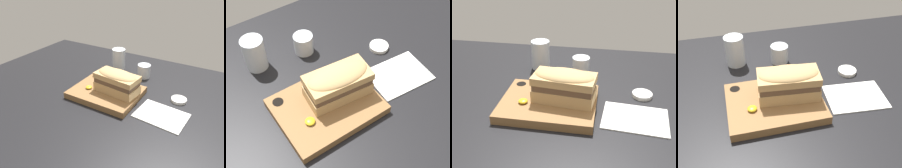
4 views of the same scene
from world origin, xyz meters
The scene contains 8 objects.
dining_table centered at (0.00, 0.00, 1.00)cm, with size 151.88×100.17×2.00cm.
serving_board centered at (-6.33, -0.97, 3.37)cm, with size 28.73×22.71×2.80cm.
sandwich centered at (-1.61, -0.06, 9.91)cm, with size 19.17×10.95×9.64cm.
mustard_dollop centered at (-13.43, -3.98, 5.29)cm, with size 2.82×2.82×1.13cm.
water_glass centered at (-15.33, 26.09, 6.80)cm, with size 7.01×7.01×11.07cm.
wine_glass centered at (0.73, 23.58, 4.94)cm, with size 6.47×6.47×6.63cm.
napkin centered at (19.64, -3.03, 2.20)cm, with size 19.66×15.32×0.40cm.
condiment_dish centered at (22.53, 10.32, 2.63)cm, with size 6.44×6.44×1.27cm.
Camera 1 is at (37.67, -69.95, 52.97)cm, focal length 35.00 mm.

